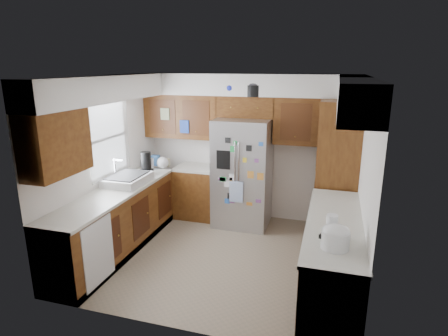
{
  "coord_description": "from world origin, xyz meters",
  "views": [
    {
      "loc": [
        1.41,
        -4.62,
        2.64
      ],
      "look_at": [
        -0.07,
        0.35,
        1.21
      ],
      "focal_mm": 30.0,
      "sensor_mm": 36.0,
      "label": 1
    }
  ],
  "objects": [
    {
      "name": "floor",
      "position": [
        0.0,
        0.0,
        0.0
      ],
      "size": [
        3.6,
        3.6,
        0.0
      ],
      "primitive_type": "plane",
      "color": "gray",
      "rests_on": "ground"
    },
    {
      "name": "room_shell",
      "position": [
        -0.11,
        0.36,
        1.82
      ],
      "size": [
        3.64,
        3.24,
        2.52
      ],
      "color": "white",
      "rests_on": "ground"
    },
    {
      "name": "left_counter_run",
      "position": [
        -1.36,
        0.03,
        0.43
      ],
      "size": [
        1.36,
        3.2,
        0.92
      ],
      "color": "#48230D",
      "rests_on": "ground"
    },
    {
      "name": "right_counter_run",
      "position": [
        1.5,
        -0.47,
        0.42
      ],
      "size": [
        0.63,
        2.25,
        0.92
      ],
      "color": "#48230D",
      "rests_on": "ground"
    },
    {
      "name": "pantry",
      "position": [
        1.5,
        1.15,
        1.07
      ],
      "size": [
        0.6,
        0.9,
        2.15
      ],
      "primitive_type": "cube",
      "color": "#48230D",
      "rests_on": "ground"
    },
    {
      "name": "fridge",
      "position": [
        -0.0,
        1.2,
        0.9
      ],
      "size": [
        0.9,
        0.79,
        1.8
      ],
      "color": "#9F9FA4",
      "rests_on": "ground"
    },
    {
      "name": "bridge_cabinet",
      "position": [
        0.0,
        1.43,
        1.98
      ],
      "size": [
        0.96,
        0.34,
        0.35
      ],
      "primitive_type": "cube",
      "color": "#48230D",
      "rests_on": "fridge"
    },
    {
      "name": "fridge_top_items",
      "position": [
        -0.0,
        1.34,
        2.28
      ],
      "size": [
        0.67,
        0.31,
        0.26
      ],
      "color": "#1722A8",
      "rests_on": "bridge_cabinet"
    },
    {
      "name": "sink_assembly",
      "position": [
        -1.5,
        0.1,
        0.99
      ],
      "size": [
        0.52,
        0.7,
        0.37
      ],
      "color": "silver",
      "rests_on": "left_counter_run"
    },
    {
      "name": "left_counter_clutter",
      "position": [
        -1.44,
        0.84,
        1.05
      ],
      "size": [
        0.38,
        0.85,
        0.38
      ],
      "color": "black",
      "rests_on": "left_counter_run"
    },
    {
      "name": "rice_cooker",
      "position": [
        1.5,
        -1.15,
        1.04
      ],
      "size": [
        0.28,
        0.27,
        0.24
      ],
      "color": "white",
      "rests_on": "right_counter_run"
    },
    {
      "name": "paper_towel",
      "position": [
        1.46,
        -0.94,
        1.05
      ],
      "size": [
        0.11,
        0.11,
        0.26
      ],
      "primitive_type": "cylinder",
      "color": "white",
      "rests_on": "right_counter_run"
    }
  ]
}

